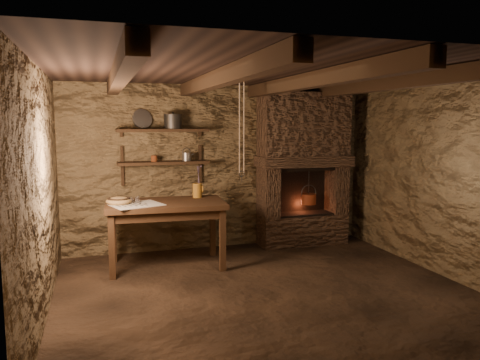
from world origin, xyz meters
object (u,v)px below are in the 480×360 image
object	(u,v)px
work_table	(166,232)
stoneware_jug	(197,184)
wooden_bowl	(119,201)
iron_stockpot	(173,122)
red_pot	(309,198)

from	to	relation	value
work_table	stoneware_jug	bearing A→B (deg)	28.99
wooden_bowl	iron_stockpot	size ratio (longest dim) A/B	1.30
iron_stockpot	red_pot	bearing A→B (deg)	-3.38
red_pot	iron_stockpot	bearing A→B (deg)	176.62
work_table	stoneware_jug	xyz separation A→B (m)	(0.46, 0.22, 0.58)
work_table	stoneware_jug	world-z (taller)	stoneware_jug
stoneware_jug	work_table	bearing A→B (deg)	-172.47
work_table	wooden_bowl	size ratio (longest dim) A/B	4.85
stoneware_jug	red_pot	distance (m)	1.83
work_table	iron_stockpot	xyz separation A→B (m)	(0.21, 0.61, 1.40)
iron_stockpot	work_table	bearing A→B (deg)	-108.91
stoneware_jug	red_pot	world-z (taller)	stoneware_jug
work_table	stoneware_jug	size ratio (longest dim) A/B	3.47
stoneware_jug	wooden_bowl	world-z (taller)	stoneware_jug
wooden_bowl	iron_stockpot	distance (m)	1.39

